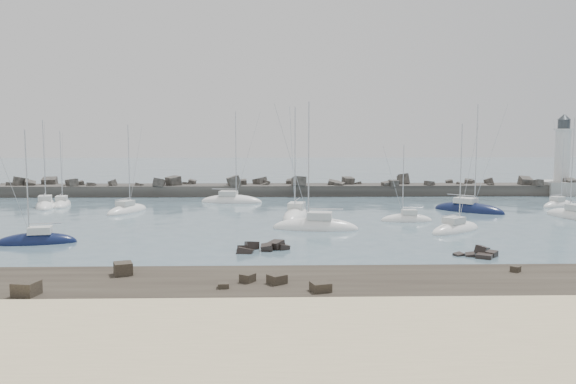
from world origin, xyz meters
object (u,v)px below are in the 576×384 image
object	(u,v)px
sailboat_7	(456,230)
sailboat_9	(407,220)
sailboat_8	(469,210)
sailboat_2	(37,242)
sailboat_4	(231,201)
sailboat_5	(315,228)
sailboat_13	(46,206)
sailboat_10	(574,217)
lighthouse	(561,177)
sailboat_12	(559,205)
sailboat_1	(62,205)
sailboat_6	(296,216)
sailboat_3	(127,211)

from	to	relation	value
sailboat_7	sailboat_9	distance (m)	8.00
sailboat_8	sailboat_2	bearing A→B (deg)	-156.35
sailboat_2	sailboat_4	world-z (taller)	sailboat_4
sailboat_5	sailboat_13	world-z (taller)	sailboat_5
sailboat_8	sailboat_10	world-z (taller)	sailboat_8
lighthouse	sailboat_7	bearing A→B (deg)	-129.44
lighthouse	sailboat_10	distance (m)	30.95
lighthouse	sailboat_13	bearing A→B (deg)	-169.48
sailboat_5	sailboat_9	xyz separation A→B (m)	(11.32, 5.37, -0.02)
lighthouse	sailboat_5	xyz separation A→B (m)	(-45.47, -35.40, -2.94)
lighthouse	sailboat_12	distance (m)	19.05
sailboat_13	sailboat_2	bearing A→B (deg)	-69.73
sailboat_8	sailboat_12	world-z (taller)	sailboat_8
sailboat_4	sailboat_8	xyz separation A→B (m)	(32.84, -10.92, 0.00)
sailboat_7	sailboat_13	world-z (taller)	sailboat_13
sailboat_2	sailboat_10	size ratio (longest dim) A/B	0.87
sailboat_10	sailboat_13	world-z (taller)	sailboat_10
sailboat_2	sailboat_8	size ratio (longest dim) A/B	0.76
sailboat_1	sailboat_4	distance (m)	24.69
sailboat_6	sailboat_9	bearing A→B (deg)	-14.35
sailboat_8	sailboat_12	xyz separation A→B (m)	(14.82, 4.88, -0.01)
sailboat_4	sailboat_9	bearing A→B (deg)	-41.00
sailboat_7	sailboat_10	distance (m)	20.03
sailboat_4	sailboat_5	xyz separation A→B (m)	(11.06, -24.83, 0.01)
sailboat_6	sailboat_7	bearing A→B (deg)	-32.22
sailboat_2	sailboat_10	world-z (taller)	sailboat_10
sailboat_2	sailboat_3	distance (m)	22.04
sailboat_4	sailboat_5	world-z (taller)	sailboat_4
sailboat_4	sailboat_13	distance (m)	26.64
sailboat_5	sailboat_6	size ratio (longest dim) A/B	1.01
sailboat_3	sailboat_12	size ratio (longest dim) A/B	1.18
sailboat_5	sailboat_2	bearing A→B (deg)	-164.54
sailboat_8	sailboat_12	bearing A→B (deg)	18.22
sailboat_7	sailboat_10	xyz separation A→B (m)	(17.82, 9.15, 0.01)
sailboat_10	sailboat_12	size ratio (longest dim) A/B	1.26
sailboat_5	sailboat_8	distance (m)	25.85
sailboat_2	sailboat_5	size ratio (longest dim) A/B	0.78
sailboat_5	sailboat_6	distance (m)	8.91
sailboat_2	sailboat_3	xyz separation A→B (m)	(2.91, 21.85, -0.01)
sailboat_2	sailboat_8	bearing A→B (deg)	23.65
sailboat_1	sailboat_10	bearing A→B (deg)	-11.87
sailboat_8	sailboat_3	bearing A→B (deg)	179.45
sailboat_1	sailboat_7	size ratio (longest dim) A/B	0.94
sailboat_2	sailboat_5	bearing A→B (deg)	15.46
sailboat_5	sailboat_12	distance (m)	41.15
sailboat_9	sailboat_12	world-z (taller)	sailboat_12
sailboat_6	sailboat_10	distance (m)	34.53
sailboat_3	sailboat_7	xyz separation A→B (m)	(39.07, -16.14, 0.00)
sailboat_7	sailboat_2	bearing A→B (deg)	-172.26
sailboat_3	sailboat_8	distance (m)	45.97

